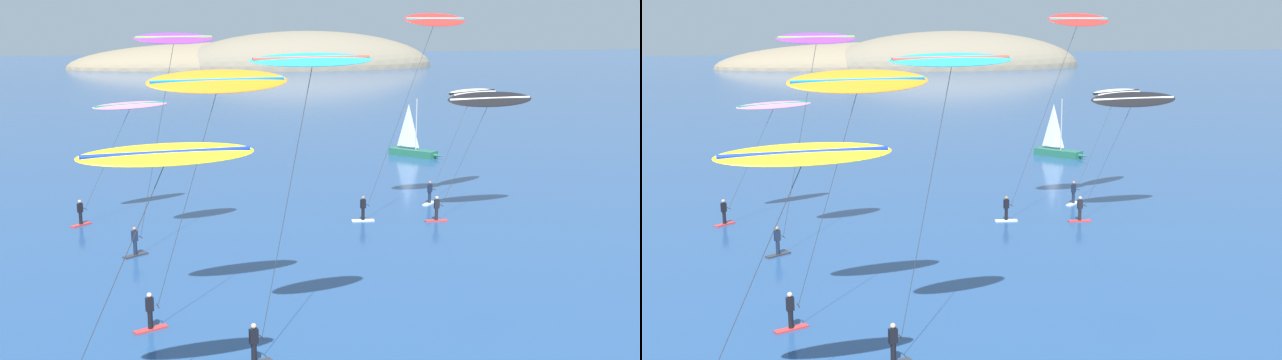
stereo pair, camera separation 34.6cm
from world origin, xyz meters
TOP-DOWN VIEW (x-y plane):
  - headland_island at (26.84, 208.98)m, footprint 101.73×44.36m
  - sailboat_near at (11.24, 58.39)m, footprint 4.40×5.30m
  - kitesurfer_white at (8.38, 40.79)m, footprint 7.59×4.55m
  - kitesurfer_orange at (-13.40, 19.80)m, footprint 7.21×2.07m
  - kitesurfer_black at (6.60, 34.29)m, footprint 7.72×1.80m
  - kitesurfer_yellow at (-16.44, 10.49)m, footprint 7.63×1.61m
  - kitesurfer_purple at (-14.22, 31.78)m, footprint 5.95×2.97m
  - kitesurfer_pink at (-16.63, 40.58)m, footprint 7.00×4.17m
  - kitesurfer_red at (3.00, 35.86)m, footprint 8.16×2.01m
  - kitesurfer_cyan at (-10.40, 15.27)m, footprint 6.02×2.59m

SIDE VIEW (x-z plane):
  - headland_island at x=26.84m, z-range -10.06..10.06m
  - sailboat_near at x=11.24m, z-range -2.21..3.49m
  - kitesurfer_pink at x=-16.63m, z-range 3.06..10.93m
  - kitesurfer_white at x=8.38m, z-range 3.18..11.35m
  - kitesurfer_black at x=6.60m, z-range 3.28..11.86m
  - kitesurfer_yellow at x=-16.44m, z-range 3.66..13.20m
  - kitesurfer_orange at x=-13.40m, z-range 4.39..15.61m
  - kitesurfer_cyan at x=-10.40m, z-range 4.86..16.94m
  - kitesurfer_purple at x=-14.22m, z-range 5.01..17.61m
  - kitesurfer_red at x=3.00m, z-range 5.33..19.08m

